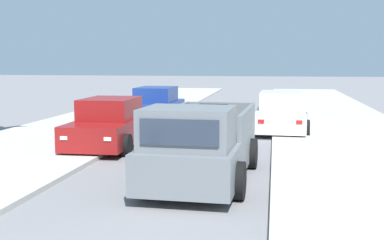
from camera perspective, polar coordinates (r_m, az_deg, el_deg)
name	(u,v)px	position (r m, az deg, el deg)	size (l,w,h in m)	color
sidewalk_left	(52,140)	(17.45, -15.59, -2.17)	(5.25, 60.00, 0.12)	#B2AFA8
sidewalk_right	(360,148)	(16.06, 18.47, -3.04)	(5.25, 60.00, 0.12)	#B2AFA8
curb_left	(87,141)	(16.97, -11.82, -2.34)	(0.16, 60.00, 0.10)	silver
curb_right	(318,147)	(15.91, 14.10, -3.02)	(0.16, 60.00, 0.10)	silver
pickup_truck	(202,145)	(11.27, 1.11, -2.88)	(2.38, 5.29, 1.80)	slate
car_left_near	(281,113)	(19.23, 10.05, 0.76)	(2.11, 4.30, 1.54)	silver
car_left_mid	(110,125)	(15.83, -9.30, -0.52)	(2.07, 4.28, 1.54)	maroon
car_right_mid	(156,106)	(21.87, -4.12, 1.57)	(2.06, 4.27, 1.54)	navy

